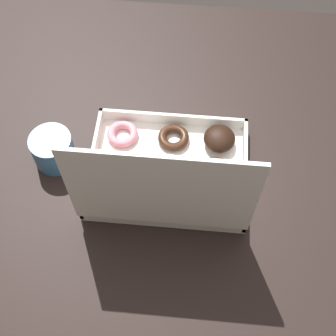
# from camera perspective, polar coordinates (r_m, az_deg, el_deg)

# --- Properties ---
(ground_plane) EXTENTS (8.00, 8.00, 0.00)m
(ground_plane) POSITION_cam_1_polar(r_m,az_deg,el_deg) (1.79, -0.61, -9.88)
(ground_plane) COLOR #2D2826
(dining_table) EXTENTS (1.18, 0.97, 0.73)m
(dining_table) POSITION_cam_1_polar(r_m,az_deg,el_deg) (1.21, -0.88, 0.98)
(dining_table) COLOR black
(dining_table) RESTS_ON ground_plane
(donut_box) EXTENTS (0.36, 0.29, 0.30)m
(donut_box) POSITION_cam_1_polar(r_m,az_deg,el_deg) (1.02, 0.09, -0.56)
(donut_box) COLOR white
(donut_box) RESTS_ON dining_table
(coffee_mug) EXTENTS (0.10, 0.10, 0.08)m
(coffee_mug) POSITION_cam_1_polar(r_m,az_deg,el_deg) (1.10, -13.85, 2.24)
(coffee_mug) COLOR teal
(coffee_mug) RESTS_ON dining_table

